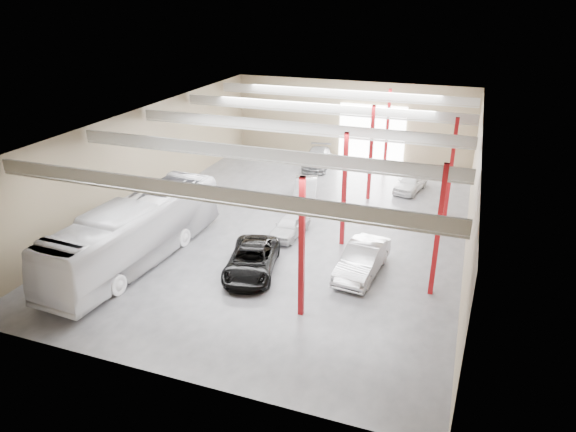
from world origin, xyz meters
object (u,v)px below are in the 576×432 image
Objects in this scene: black_sedan at (252,260)px; car_right_near at (362,260)px; car_row_b at (306,189)px; car_row_c at (317,158)px; coach_bus at (136,232)px; car_row_a at (290,225)px; car_right_far at (411,182)px.

black_sedan is 1.06× the size of car_right_near.
car_row_b is at bearing 129.20° from car_right_near.
coach_bus is at bearing -111.70° from car_row_c.
car_row_b is at bearing 67.43° from coach_bus.
car_row_a is at bearing -88.75° from car_row_c.
coach_bus is at bearing -134.59° from car_row_a.
car_row_b reaches higher than car_row_a.
car_row_a is 6.50m from car_row_b.
coach_bus is at bearing 174.59° from black_sedan.
car_row_c is at bearing 172.13° from car_right_far.
car_row_b reaches higher than car_right_far.
black_sedan is 6.05m from car_right_near.
coach_bus is 9.41m from car_row_a.
car_row_b is 7.62m from car_row_c.
car_right_near is (12.43, 2.80, -0.97)m from coach_bus.
black_sedan is at bearing -100.85° from car_row_b.
car_right_far is (7.20, 4.22, -0.04)m from car_row_b.
car_row_b is 0.87× the size of car_right_near.
car_row_a is at bearing 43.92° from coach_bus.
black_sedan is 1.21× the size of car_row_b.
car_row_c is 18.86m from car_right_near.
black_sedan is at bearing -89.54° from car_row_a.
coach_bus reaches higher than car_right_near.
car_row_c is (4.70, 20.00, -1.05)m from coach_bus.
car_right_near is (7.73, -17.20, 0.08)m from car_row_c.
car_right_near reaches higher than car_right_far.
coach_bus is 2.89× the size of car_row_b.
car_row_a is 0.95× the size of car_right_far.
car_right_far is (6.57, 15.84, -0.06)m from black_sedan.
car_row_a is at bearing -94.89° from car_row_b.
car_row_a is 6.27m from car_right_near.
coach_bus reaches higher than car_row_c.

